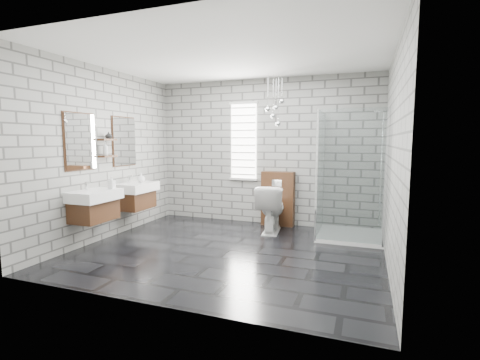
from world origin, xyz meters
The scene contains 20 objects.
floor centered at (0.00, 0.00, -0.01)m, with size 4.20×3.60×0.02m, color black.
ceiling centered at (0.00, 0.00, 2.71)m, with size 4.20×3.60×0.02m, color white.
wall_back centered at (0.00, 1.81, 1.35)m, with size 4.20×0.02×2.70m, color gray.
wall_front centered at (0.00, -1.81, 1.35)m, with size 4.20×0.02×2.70m, color gray.
wall_left centered at (-2.11, 0.00, 1.35)m, with size 0.02×3.60×2.70m, color gray.
wall_right centered at (2.11, 0.00, 1.35)m, with size 0.02×3.60×2.70m, color gray.
vanity_left centered at (-1.91, -0.54, 0.76)m, with size 0.47×0.70×1.57m.
vanity_right centered at (-1.91, 0.43, 0.76)m, with size 0.47×0.70×1.57m.
shelf_lower centered at (-2.03, -0.05, 1.32)m, with size 0.14×0.30×0.03m, color #482916.
shelf_upper centered at (-2.03, -0.05, 1.58)m, with size 0.14×0.30×0.03m, color #482916.
window centered at (-0.40, 1.78, 1.55)m, with size 0.56×0.05×1.48m.
cistern_panel centered at (0.30, 1.70, 0.50)m, with size 0.60×0.20×1.00m, color #482916.
flush_plate centered at (0.30, 1.60, 0.80)m, with size 0.18×0.01×0.12m, color silver.
shower_enclosure centered at (1.50, 1.18, 0.50)m, with size 1.00×1.00×2.03m.
pendant_cluster centered at (0.32, 1.38, 2.07)m, with size 0.30×0.22×0.89m.
toilet centered at (0.30, 1.21, 0.41)m, with size 0.46×0.80×0.81m, color white.
soap_bottle_a centered at (-1.75, -0.32, 0.94)m, with size 0.09×0.09×0.19m, color #B2B2B2.
soap_bottle_b centered at (-1.83, 0.51, 0.93)m, with size 0.13×0.13×0.16m, color #B2B2B2.
soap_bottle_c centered at (-2.02, -0.11, 1.44)m, with size 0.08×0.08×0.21m, color #B2B2B2.
vase centered at (-2.02, -0.02, 1.65)m, with size 0.10×0.10×0.11m, color #B2B2B2.
Camera 1 is at (1.80, -4.49, 1.56)m, focal length 26.00 mm.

